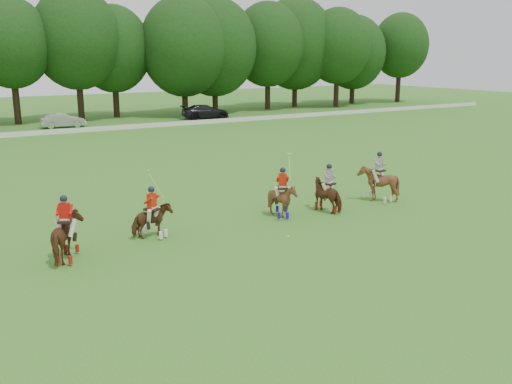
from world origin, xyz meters
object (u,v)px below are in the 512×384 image
car_mid (63,120)px  polo_stripe_b (378,183)px  car_right (205,112)px  polo_red_c (282,199)px  polo_stripe_a (328,194)px  polo_red_a (67,237)px  polo_ball (288,237)px  polo_red_b (153,220)px

car_mid → polo_stripe_b: bearing=-166.1°
car_mid → polo_stripe_b: (6.45, -38.11, 0.21)m
car_right → polo_red_c: size_ratio=1.93×
polo_red_c → polo_stripe_a: polo_red_c is taller
polo_red_c → polo_stripe_a: (2.37, -0.30, -0.01)m
car_right → polo_stripe_b: polo_stripe_b is taller
car_right → polo_stripe_a: bearing=170.4°
polo_red_a → car_right: bearing=57.6°
polo_ball → car_right: bearing=68.0°
polo_red_c → car_mid: bearing=91.2°
polo_stripe_a → polo_stripe_b: 3.30m
polo_red_c → polo_ball: size_ratio=31.12×
car_right → polo_red_c: polo_red_c is taller
polo_red_c → polo_ball: (-1.47, -2.65, -0.76)m
polo_stripe_b → polo_ball: polo_stripe_b is taller
polo_red_a → polo_red_c: polo_red_c is taller
polo_ball → polo_red_b: bearing=148.3°
car_right → polo_ball: 43.87m
polo_red_a → polo_stripe_a: (11.97, 0.37, -0.06)m
car_right → polo_ball: bearing=166.6°
car_right → polo_ball: car_right is taller
car_mid → car_right: size_ratio=0.79×
car_right → polo_stripe_a: size_ratio=2.42×
polo_stripe_a → polo_red_b: bearing=176.7°
car_mid → polo_red_b: size_ratio=1.62×
polo_stripe_a → polo_stripe_b: bearing=3.6°
polo_stripe_a → polo_ball: bearing=-148.5°
car_mid → polo_red_a: bearing=171.5°
polo_red_a → polo_stripe_a: size_ratio=1.06×
polo_red_b → polo_ball: bearing=-31.7°
polo_red_a → polo_stripe_a: bearing=1.8°
polo_red_a → polo_red_b: bearing=13.6°
polo_red_c → polo_stripe_b: bearing=-0.9°
polo_red_c → polo_stripe_b: polo_red_c is taller
polo_red_b → polo_stripe_a: polo_red_b is taller
car_right → polo_stripe_a: (-12.59, -38.32, 0.01)m
polo_red_a → polo_stripe_a: 11.98m
car_right → polo_red_c: bearing=167.1°
car_right → polo_red_b: size_ratio=2.06×
polo_red_b → polo_ball: size_ratio=29.25×
polo_red_a → polo_stripe_b: (15.26, 0.57, 0.05)m
car_right → polo_red_b: (-21.03, -37.83, -0.06)m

